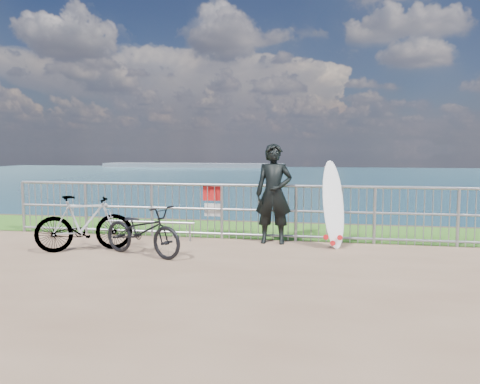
% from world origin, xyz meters
% --- Properties ---
extents(grass_strip, '(120.00, 120.00, 0.00)m').
position_xyz_m(grass_strip, '(0.00, 2.70, 0.01)').
color(grass_strip, '#2F681C').
rests_on(grass_strip, ground).
extents(seascape, '(260.00, 260.00, 5.00)m').
position_xyz_m(seascape, '(-43.75, 147.49, -4.03)').
color(seascape, brown).
rests_on(seascape, ground).
extents(railing, '(10.06, 0.10, 1.13)m').
position_xyz_m(railing, '(0.01, 1.60, 0.58)').
color(railing, '#95989E').
rests_on(railing, ground).
extents(surfer, '(0.72, 0.48, 1.93)m').
position_xyz_m(surfer, '(0.59, 1.34, 0.96)').
color(surfer, black).
rests_on(surfer, ground).
extents(surfboard, '(0.55, 0.53, 1.63)m').
position_xyz_m(surfboard, '(1.72, 1.11, 0.75)').
color(surfboard, white).
rests_on(surfboard, ground).
extents(bicycle_near, '(1.76, 1.14, 0.87)m').
position_xyz_m(bicycle_near, '(-1.49, -0.16, 0.44)').
color(bicycle_near, black).
rests_on(bicycle_near, ground).
extents(bicycle_far, '(1.70, 1.20, 1.01)m').
position_xyz_m(bicycle_far, '(-2.66, 0.01, 0.50)').
color(bicycle_far, black).
rests_on(bicycle_far, ground).
extents(bike_rack, '(1.86, 0.05, 0.39)m').
position_xyz_m(bike_rack, '(-1.89, 1.21, 0.32)').
color(bike_rack, '#95989E').
rests_on(bike_rack, ground).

